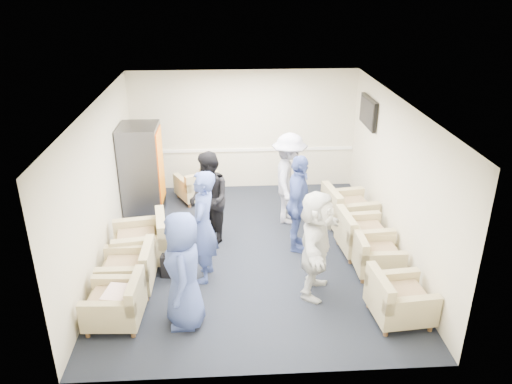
{
  "coord_description": "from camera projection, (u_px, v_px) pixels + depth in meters",
  "views": [
    {
      "loc": [
        -0.38,
        -7.75,
        4.6
      ],
      "look_at": [
        0.1,
        0.2,
        1.08
      ],
      "focal_mm": 35.0,
      "sensor_mm": 36.0,
      "label": 1
    }
  ],
  "objects": [
    {
      "name": "armchair_left_far",
      "position": [
        144.0,
        243.0,
        8.52
      ],
      "size": [
        1.02,
        1.02,
        0.71
      ],
      "rotation": [
        0.0,
        0.0,
        -1.42
      ],
      "color": "tan",
      "rests_on": "floor"
    },
    {
      "name": "person_mid_right",
      "position": [
        298.0,
        204.0,
        8.71
      ],
      "size": [
        0.66,
        1.11,
        1.78
      ],
      "primitive_type": "imported",
      "rotation": [
        0.0,
        0.0,
        1.34
      ],
      "color": "#41549D",
      "rests_on": "floor"
    },
    {
      "name": "right_wall",
      "position": [
        396.0,
        179.0,
        8.55
      ],
      "size": [
        0.02,
        6.0,
        2.7
      ],
      "primitive_type": "cube",
      "color": "beige",
      "rests_on": "floor"
    },
    {
      "name": "backpack",
      "position": [
        170.0,
        263.0,
        8.16
      ],
      "size": [
        0.29,
        0.23,
        0.47
      ],
      "rotation": [
        0.0,
        0.0,
        -0.13
      ],
      "color": "black",
      "rests_on": "floor"
    },
    {
      "name": "armchair_right_midnear",
      "position": [
        374.0,
        256.0,
        8.23
      ],
      "size": [
        0.75,
        0.75,
        0.6
      ],
      "rotation": [
        0.0,
        0.0,
        1.57
      ],
      "color": "tan",
      "rests_on": "floor"
    },
    {
      "name": "person_mid_left",
      "position": [
        203.0,
        227.0,
        7.83
      ],
      "size": [
        0.55,
        0.74,
        1.87
      ],
      "primitive_type": "imported",
      "rotation": [
        0.0,
        0.0,
        -1.73
      ],
      "color": "#41549D",
      "rests_on": "floor"
    },
    {
      "name": "pillow",
      "position": [
        116.0,
        295.0,
        6.97
      ],
      "size": [
        0.39,
        0.47,
        0.12
      ],
      "primitive_type": "cube",
      "rotation": [
        0.0,
        0.0,
        -1.75
      ],
      "color": "white",
      "rests_on": "armchair_left_near"
    },
    {
      "name": "armchair_right_midfar",
      "position": [
        361.0,
        236.0,
        8.82
      ],
      "size": [
        0.9,
        0.9,
        0.66
      ],
      "rotation": [
        0.0,
        0.0,
        1.66
      ],
      "color": "tan",
      "rests_on": "floor"
    },
    {
      "name": "ceiling",
      "position": [
        250.0,
        104.0,
        7.87
      ],
      "size": [
        6.0,
        6.0,
        0.0
      ],
      "primitive_type": "plane",
      "rotation": [
        3.14,
        0.0,
        0.0
      ],
      "color": "white",
      "rests_on": "back_wall"
    },
    {
      "name": "person_front_right",
      "position": [
        316.0,
        244.0,
        7.49
      ],
      "size": [
        1.01,
        1.67,
        1.72
      ],
      "primitive_type": "imported",
      "rotation": [
        0.0,
        0.0,
        1.23
      ],
      "color": "silver",
      "rests_on": "floor"
    },
    {
      "name": "person_back_right",
      "position": [
        289.0,
        179.0,
        9.7
      ],
      "size": [
        0.87,
        1.28,
        1.82
      ],
      "primitive_type": "imported",
      "rotation": [
        0.0,
        0.0,
        1.4
      ],
      "color": "silver",
      "rests_on": "floor"
    },
    {
      "name": "armchair_left_near",
      "position": [
        118.0,
        304.0,
        7.03
      ],
      "size": [
        0.81,
        0.81,
        0.62
      ],
      "rotation": [
        0.0,
        0.0,
        -1.63
      ],
      "color": "tan",
      "rests_on": "floor"
    },
    {
      "name": "armchair_right_far",
      "position": [
        346.0,
        210.0,
        9.71
      ],
      "size": [
        1.0,
        1.0,
        0.7
      ],
      "rotation": [
        0.0,
        0.0,
        1.72
      ],
      "color": "tan",
      "rests_on": "floor"
    },
    {
      "name": "chair_rail",
      "position": [
        244.0,
        150.0,
        11.32
      ],
      "size": [
        4.98,
        0.04,
        0.06
      ],
      "primitive_type": "cube",
      "color": "white",
      "rests_on": "back_wall"
    },
    {
      "name": "armchair_left_mid",
      "position": [
        131.0,
        271.0,
        7.79
      ],
      "size": [
        0.81,
        0.81,
        0.64
      ],
      "rotation": [
        0.0,
        0.0,
        -1.58
      ],
      "color": "tan",
      "rests_on": "floor"
    },
    {
      "name": "person_back_left",
      "position": [
        209.0,
        199.0,
        8.97
      ],
      "size": [
        0.9,
        1.01,
        1.73
      ],
      "primitive_type": "imported",
      "rotation": [
        0.0,
        0.0,
        -1.23
      ],
      "color": "black",
      "rests_on": "floor"
    },
    {
      "name": "front_wall",
      "position": [
        264.0,
        284.0,
        5.68
      ],
      "size": [
        5.0,
        0.02,
        2.7
      ],
      "primitive_type": "cube",
      "color": "beige",
      "rests_on": "floor"
    },
    {
      "name": "person_front_left",
      "position": [
        183.0,
        271.0,
        6.81
      ],
      "size": [
        0.6,
        0.87,
        1.73
      ],
      "primitive_type": "imported",
      "rotation": [
        0.0,
        0.0,
        -1.51
      ],
      "color": "#41549D",
      "rests_on": "floor"
    },
    {
      "name": "floor",
      "position": [
        251.0,
        251.0,
        8.96
      ],
      "size": [
        6.0,
        6.0,
        0.0
      ],
      "primitive_type": "plane",
      "color": "black",
      "rests_on": "ground"
    },
    {
      "name": "left_wall",
      "position": [
        100.0,
        186.0,
        8.28
      ],
      "size": [
        0.02,
        6.0,
        2.7
      ],
      "primitive_type": "cube",
      "color": "beige",
      "rests_on": "floor"
    },
    {
      "name": "tv",
      "position": [
        368.0,
        112.0,
        9.91
      ],
      "size": [
        0.1,
        1.0,
        0.58
      ],
      "color": "black",
      "rests_on": "right_wall"
    },
    {
      "name": "back_wall",
      "position": [
        244.0,
        131.0,
        11.15
      ],
      "size": [
        5.0,
        0.02,
        2.7
      ],
      "primitive_type": "cube",
      "color": "beige",
      "rests_on": "floor"
    },
    {
      "name": "vending_machine",
      "position": [
        142.0,
        171.0,
        9.99
      ],
      "size": [
        0.77,
        0.89,
        1.89
      ],
      "color": "#505159",
      "rests_on": "floor"
    },
    {
      "name": "armchair_right_near",
      "position": [
        397.0,
        300.0,
        7.1
      ],
      "size": [
        0.87,
        0.87,
        0.64
      ],
      "rotation": [
        0.0,
        0.0,
        1.66
      ],
      "color": "tan",
      "rests_on": "floor"
    },
    {
      "name": "armchair_corner",
      "position": [
        197.0,
        187.0,
        10.87
      ],
      "size": [
        1.02,
        1.02,
        0.61
      ],
      "rotation": [
        0.0,
        0.0,
        3.62
      ],
      "color": "tan",
      "rests_on": "floor"
    }
  ]
}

